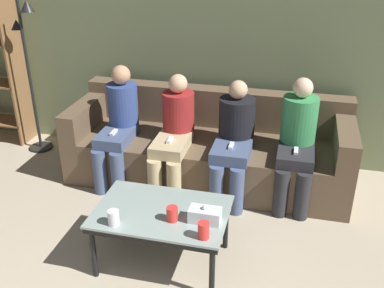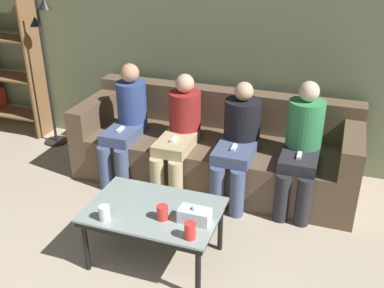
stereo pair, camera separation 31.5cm
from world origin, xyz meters
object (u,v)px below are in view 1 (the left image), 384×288
seated_person_mid_left (174,132)px  seated_person_left_end (119,123)px  couch (209,149)px  seated_person_mid_right (234,137)px  seated_person_right_end (297,139)px  cup_near_right (172,214)px  cup_near_left (204,230)px  standing_lamp (29,62)px  coffee_table (162,216)px  cup_far_center (114,218)px  tissue_box (205,215)px

seated_person_mid_left → seated_person_left_end: bearing=178.1°
couch → seated_person_mid_right: seated_person_mid_right is taller
seated_person_left_end → seated_person_right_end: size_ratio=0.99×
cup_near_right → cup_near_left: bearing=-28.6°
standing_lamp → seated_person_mid_right: standing_lamp is taller
coffee_table → seated_person_mid_right: (0.35, 1.12, 0.16)m
coffee_table → cup_near_right: bearing=-41.5°
cup_far_center → seated_person_right_end: 1.81m
couch → seated_person_left_end: bearing=-164.7°
tissue_box → seated_person_mid_right: 1.17m
couch → cup_near_left: 1.62m
standing_lamp → seated_person_left_end: (1.14, -0.40, -0.42)m
cup_far_center → standing_lamp: bearing=133.2°
couch → tissue_box: couch is taller
couch → seated_person_left_end: 0.92m
cup_near_right → tissue_box: bearing=11.0°
couch → cup_far_center: (-0.34, -1.58, 0.21)m
standing_lamp → seated_person_right_end: 2.87m
couch → coffee_table: couch is taller
coffee_table → cup_near_right: size_ratio=9.07×
cup_near_left → seated_person_mid_right: size_ratio=0.11×
tissue_box → seated_person_mid_left: bearing=115.3°
couch → tissue_box: size_ratio=12.25×
cup_far_center → seated_person_mid_right: 1.49m
coffee_table → seated_person_left_end: 1.37m
tissue_box → seated_person_left_end: 1.61m
cup_far_center → seated_person_mid_right: bearing=65.5°
cup_near_right → seated_person_right_end: (0.80, 1.23, 0.09)m
couch → seated_person_left_end: size_ratio=2.39×
standing_lamp → seated_person_mid_right: 2.33m
cup_near_right → tissue_box: tissue_box is taller
tissue_box → seated_person_left_end: bearing=133.3°
coffee_table → cup_far_center: bearing=-138.8°
cup_near_right → seated_person_mid_left: (-0.32, 1.19, 0.06)m
cup_far_center → seated_person_mid_right: (0.61, 1.35, 0.06)m
coffee_table → cup_far_center: 0.37m
couch → tissue_box: bearing=-79.3°
cup_near_left → standing_lamp: standing_lamp is taller
tissue_box → standing_lamp: 2.78m
cup_near_left → seated_person_mid_left: seated_person_mid_left is taller
cup_near_left → standing_lamp: bearing=142.4°
standing_lamp → cup_near_right: bearing=-38.6°
seated_person_right_end → cup_near_left: bearing=-111.7°
couch → seated_person_right_end: 0.91m
standing_lamp → seated_person_right_end: size_ratio=1.45×
coffee_table → seated_person_left_end: size_ratio=0.85×
cup_far_center → seated_person_mid_left: 1.34m
tissue_box → standing_lamp: standing_lamp is taller
cup_near_left → seated_person_mid_right: (-0.01, 1.35, 0.06)m
cup_near_right → seated_person_right_end: 1.47m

